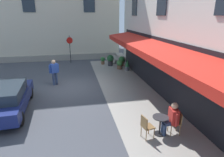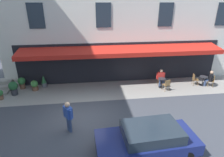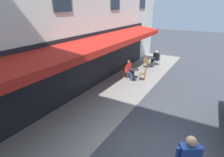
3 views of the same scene
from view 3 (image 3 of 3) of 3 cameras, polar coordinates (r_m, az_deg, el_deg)
ground_plane at (r=6.75m, az=12.30°, el=-22.28°), size 70.00×70.00×0.00m
sidewalk_cafe_terrace at (r=10.34m, az=0.07°, el=-5.04°), size 20.50×3.20×0.01m
cafe_table_near_entrance at (r=15.28m, az=11.83°, el=5.30°), size 0.60×0.60×0.75m
cafe_chair_wicker_facing_street at (r=15.68m, az=13.59°, el=5.78°), size 0.55×0.55×0.91m
cafe_chair_wicker_under_awning at (r=14.75m, az=10.52°, el=5.05°), size 0.48×0.48×0.91m
cafe_table_mid_terrace at (r=12.29m, az=6.69°, el=1.68°), size 0.60×0.60×0.75m
cafe_chair_wicker_by_window at (r=12.18m, az=9.61°, el=1.61°), size 0.48×0.48×0.91m
cafe_chair_wicker_corner_left at (r=12.59m, az=4.26°, el=2.52°), size 0.45×0.45×0.91m
seated_patron_in_black at (r=15.50m, az=13.05°, el=6.20°), size 0.62×0.60×1.28m
seated_companion_in_red at (r=12.43m, az=5.10°, el=2.99°), size 0.67×0.59×1.31m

